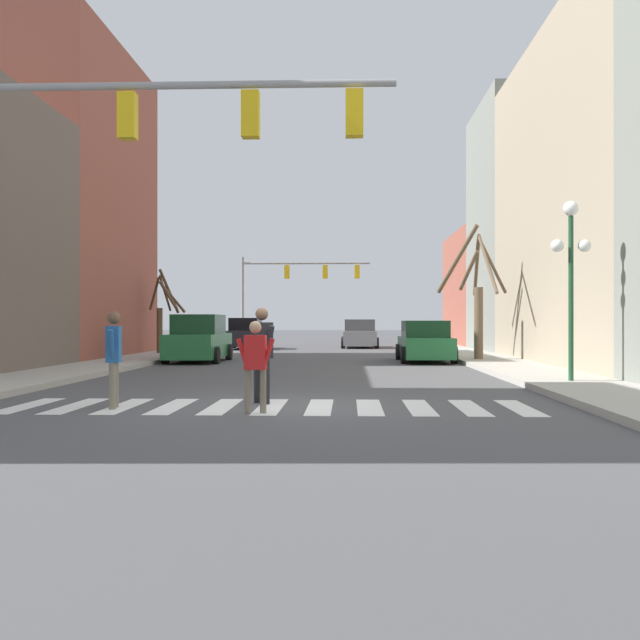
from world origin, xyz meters
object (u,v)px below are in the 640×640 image
object	(u,v)px
street_lamp_right_corner	(571,253)
pedestrian_waiting_at_curb	(262,347)
traffic_signal_near	(138,150)
car_parked_left_far	(360,335)
car_parked_left_mid	(425,342)
pedestrian_near_right_corner	(114,351)
traffic_signal_far	(292,279)
pedestrian_crossing_street	(255,359)
car_parked_right_near	(246,335)
street_tree_right_far	(163,313)
car_at_intersection	(199,340)
street_tree_left_far	(476,295)

from	to	relation	value
street_lamp_right_corner	pedestrian_waiting_at_curb	xyz separation A→B (m)	(-6.93, -3.88, -2.10)
traffic_signal_near	car_parked_left_far	xyz separation A→B (m)	(4.51, 30.83, -3.91)
car_parked_left_mid	pedestrian_near_right_corner	size ratio (longest dim) A/B	2.73
traffic_signal_far	pedestrian_crossing_street	size ratio (longest dim) A/B	5.20
street_lamp_right_corner	car_parked_right_near	xyz separation A→B (m)	(-11.12, 24.12, -2.36)
car_parked_left_mid	street_tree_right_far	xyz separation A→B (m)	(-11.29, 4.25, 1.21)
pedestrian_crossing_street	pedestrian_near_right_corner	size ratio (longest dim) A/B	0.90
car_at_intersection	pedestrian_waiting_at_curb	xyz separation A→B (m)	(4.14, -14.53, 0.23)
street_tree_right_far	street_lamp_right_corner	bearing A→B (deg)	-48.31
street_lamp_right_corner	pedestrian_near_right_corner	size ratio (longest dim) A/B	2.45
pedestrian_near_right_corner	pedestrian_waiting_at_curb	bearing A→B (deg)	99.85
car_at_intersection	pedestrian_crossing_street	distance (m)	16.53
pedestrian_near_right_corner	street_tree_left_far	size ratio (longest dim) A/B	0.34
car_at_intersection	street_lamp_right_corner	bearing A→B (deg)	-133.90
car_at_intersection	car_parked_left_far	bearing A→B (deg)	-22.20
car_parked_left_mid	car_at_intersection	bearing A→B (deg)	92.65
car_parked_left_mid	car_parked_left_far	distance (m)	15.52
car_at_intersection	pedestrian_waiting_at_curb	distance (m)	15.10
street_lamp_right_corner	pedestrian_near_right_corner	distance (m)	10.83
car_parked_left_mid	pedestrian_crossing_street	xyz separation A→B (m)	(-4.53, -16.40, 0.18)
pedestrian_near_right_corner	street_tree_right_far	size ratio (longest dim) A/B	0.46
traffic_signal_near	pedestrian_crossing_street	size ratio (longest dim) A/B	4.89
pedestrian_waiting_at_curb	traffic_signal_far	bearing A→B (deg)	-37.16
traffic_signal_far	street_tree_right_far	world-z (taller)	traffic_signal_far
traffic_signal_far	car_parked_right_near	world-z (taller)	traffic_signal_far
car_parked_left_mid	car_at_intersection	size ratio (longest dim) A/B	1.00
street_lamp_right_corner	pedestrian_waiting_at_curb	bearing A→B (deg)	-150.74
car_at_intersection	street_tree_right_far	xyz separation A→B (m)	(-2.56, 4.66, 1.11)
car_parked_right_near	street_lamp_right_corner	bearing A→B (deg)	-155.26
car_parked_left_far	pedestrian_near_right_corner	world-z (taller)	pedestrian_near_right_corner
street_lamp_right_corner	car_at_intersection	world-z (taller)	street_lamp_right_corner
street_lamp_right_corner	street_tree_left_far	world-z (taller)	street_tree_left_far
car_parked_left_mid	pedestrian_near_right_corner	distance (m)	17.35
traffic_signal_far	pedestrian_waiting_at_curb	size ratio (longest dim) A/B	4.47
pedestrian_waiting_at_curb	pedestrian_near_right_corner	bearing A→B (deg)	68.34
street_lamp_right_corner	traffic_signal_far	bearing A→B (deg)	106.93
pedestrian_crossing_street	street_tree_left_far	size ratio (longest dim) A/B	0.31
car_parked_left_mid	car_parked_right_near	world-z (taller)	car_parked_right_near
traffic_signal_near	pedestrian_near_right_corner	size ratio (longest dim) A/B	4.39
car_parked_left_mid	car_parked_left_far	size ratio (longest dim) A/B	1.03
street_lamp_right_corner	car_parked_right_near	distance (m)	26.67
pedestrian_crossing_street	car_parked_right_near	bearing A→B (deg)	102.39
traffic_signal_near	car_at_intersection	bearing A→B (deg)	97.27
pedestrian_near_right_corner	traffic_signal_near	bearing A→B (deg)	124.03
car_at_intersection	street_tree_left_far	xyz separation A→B (m)	(10.59, -0.17, 1.70)
traffic_signal_far	car_parked_left_far	size ratio (longest dim) A/B	1.76
car_at_intersection	pedestrian_crossing_street	size ratio (longest dim) A/B	3.04
traffic_signal_far	car_parked_right_near	distance (m)	6.38
traffic_signal_far	street_lamp_right_corner	xyz separation A→B (m)	(8.83, -29.00, -1.05)
pedestrian_crossing_street	pedestrian_near_right_corner	distance (m)	2.69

